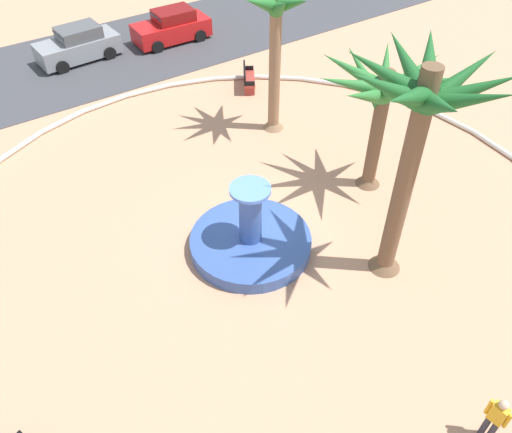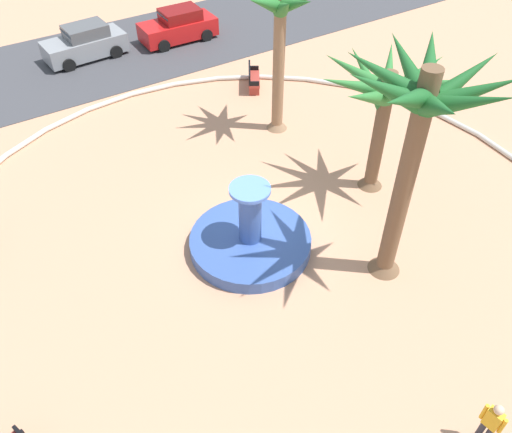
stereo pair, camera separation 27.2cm
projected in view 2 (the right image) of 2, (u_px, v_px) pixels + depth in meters
name	position (u px, v px, depth m)	size (l,w,h in m)	color
ground_plane	(258.00, 236.00, 17.12)	(80.00, 80.00, 0.00)	tan
plaza_curb	(258.00, 233.00, 17.05)	(21.60, 21.60, 0.20)	silver
street_asphalt	(97.00, 58.00, 26.53)	(48.00, 8.00, 0.03)	#424247
fountain	(250.00, 240.00, 16.49)	(3.85, 3.85, 2.47)	#38569E
palm_tree_near_fountain	(280.00, 18.00, 18.70)	(3.51, 3.54, 5.98)	#8E6B4C
palm_tree_by_curb	(386.00, 96.00, 16.56)	(4.55, 4.49, 4.75)	brown
palm_tree_mid_plaza	(419.00, 122.00, 12.49)	(4.11, 4.09, 6.92)	brown
bench_west	(253.00, 81.00, 24.11)	(1.27, 1.62, 1.00)	#B73D33
person_cyclist_helmet	(490.00, 423.00, 11.50)	(0.25, 0.53, 1.61)	#33333D
parked_car_leftmost	(85.00, 43.00, 26.07)	(4.10, 2.11, 1.67)	gray
parked_car_second	(178.00, 26.00, 27.61)	(4.03, 1.98, 1.67)	red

